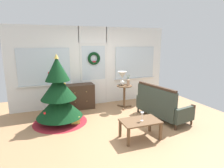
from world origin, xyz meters
The scene contains 11 objects.
ground_plane centered at (0.00, 0.00, 0.00)m, with size 6.76×6.76×0.00m, color #AD7F56.
back_wall_with_door centered at (0.00, 2.08, 1.28)m, with size 5.20×0.19×2.55m.
christmas_tree centered at (-1.28, 0.92, 0.68)m, with size 1.40×1.40×1.79m.
dresser_cabinet centered at (-0.56, 1.79, 0.39)m, with size 0.90×0.45×0.78m.
settee_sofa centered at (1.31, 0.14, 0.38)m, with size 0.94×1.62×0.96m.
side_table centered at (0.78, 1.33, 0.52)m, with size 0.50×0.48×0.73m.
table_lamp centered at (0.72, 1.37, 1.01)m, with size 0.28×0.28×0.44m.
flower_vase centered at (0.88, 1.27, 0.85)m, with size 0.11×0.10×0.35m.
coffee_table centered at (0.24, -0.62, 0.35)m, with size 0.85×0.54×0.42m.
wine_glass centered at (0.27, -0.64, 0.56)m, with size 0.08×0.08×0.20m.
gift_box centered at (-0.93, 0.66, 0.11)m, with size 0.21×0.19×0.21m, color #D8C64C.
Camera 1 is at (-1.76, -3.99, 2.09)m, focal length 30.75 mm.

